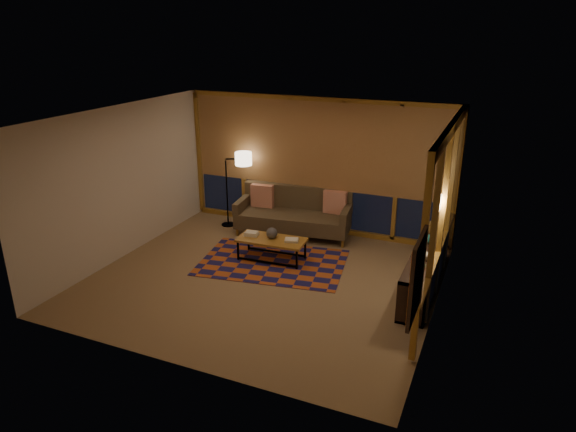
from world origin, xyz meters
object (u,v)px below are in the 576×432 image
at_px(bookshelf, 425,268).
at_px(coffee_table, 272,249).
at_px(floor_lamp, 227,189).
at_px(sofa, 294,213).

bearing_deg(bookshelf, coffee_table, -178.61).
bearing_deg(floor_lamp, bookshelf, -42.88).
distance_m(sofa, floor_lamp, 1.51).
bearing_deg(coffee_table, sofa, 91.31).
xyz_separation_m(floor_lamp, bookshelf, (4.25, -1.13, -0.46)).
distance_m(coffee_table, floor_lamp, 2.05).
xyz_separation_m(sofa, bookshelf, (2.78, -1.19, -0.13)).
bearing_deg(bookshelf, floor_lamp, 165.14).
distance_m(sofa, coffee_table, 1.29).
relative_size(floor_lamp, bookshelf, 0.60).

